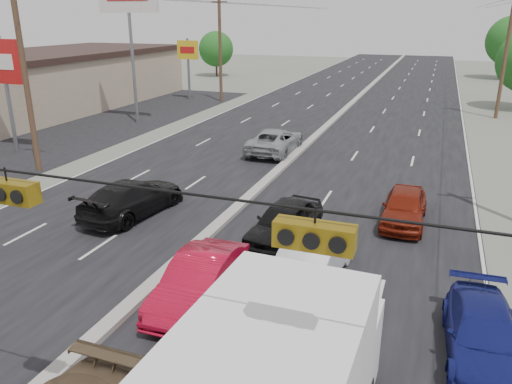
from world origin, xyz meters
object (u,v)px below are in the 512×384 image
at_px(pole_sign_mid, 4,68).
at_px(tree_right_far, 511,41).
at_px(tree_left_far, 216,49).
at_px(queue_car_b, 312,257).
at_px(queue_car_e, 404,207).
at_px(oncoming_near, 133,198).
at_px(utility_pole_right_c, 506,55).
at_px(pole_sign_far, 188,55).
at_px(oncoming_far, 275,141).
at_px(queue_car_a, 284,222).
at_px(queue_car_d, 483,336).
at_px(utility_pole_left_c, 220,48).
at_px(red_sedan, 200,281).
at_px(pole_sign_billboard, 128,4).
at_px(utility_pole_left_b, 25,77).

distance_m(pole_sign_mid, tree_right_far, 61.59).
distance_m(tree_left_far, queue_car_b, 58.10).
relative_size(tree_right_far, queue_car_e, 1.94).
xyz_separation_m(queue_car_b, oncoming_near, (-8.55, 2.82, -0.02)).
height_order(utility_pole_right_c, queue_car_b, utility_pole_right_c).
relative_size(pole_sign_far, oncoming_far, 1.10).
bearing_deg(queue_car_e, queue_car_a, -141.10).
xyz_separation_m(utility_pole_right_c, queue_car_d, (-3.00, -33.99, -4.47)).
height_order(utility_pole_left_c, oncoming_near, utility_pole_left_c).
height_order(utility_pole_left_c, queue_car_e, utility_pole_left_c).
bearing_deg(red_sedan, queue_car_e, 56.76).
bearing_deg(pole_sign_mid, oncoming_near, -27.45).
xyz_separation_m(red_sedan, queue_car_a, (1.08, 5.03, 0.02)).
height_order(red_sedan, queue_car_a, queue_car_a).
relative_size(pole_sign_billboard, queue_car_d, 2.52).
relative_size(red_sedan, queue_car_e, 1.07).
xyz_separation_m(pole_sign_mid, red_sedan, (18.80, -12.11, -4.38)).
xyz_separation_m(tree_left_far, tree_right_far, (38.00, 10.00, 1.24)).
bearing_deg(queue_car_d, tree_left_far, 117.73).
bearing_deg(tree_left_far, queue_car_a, -63.11).
bearing_deg(pole_sign_mid, utility_pole_left_b, -33.69).
bearing_deg(oncoming_far, queue_car_e, 133.12).
xyz_separation_m(queue_car_a, oncoming_far, (-4.28, 12.16, 0.00)).
bearing_deg(queue_car_e, queue_car_b, -112.39).
height_order(pole_sign_far, queue_car_e, pole_sign_far).
distance_m(pole_sign_billboard, oncoming_far, 16.17).
distance_m(pole_sign_mid, queue_car_b, 23.99).
distance_m(tree_left_far, queue_car_d, 62.58).
bearing_deg(red_sedan, pole_sign_far, 116.39).
distance_m(queue_car_b, oncoming_near, 9.00).
xyz_separation_m(pole_sign_mid, queue_car_d, (26.50, -11.99, -4.48)).
height_order(tree_right_far, oncoming_near, tree_right_far).
bearing_deg(utility_pole_left_b, oncoming_near, -23.83).
bearing_deg(queue_car_e, queue_car_d, -72.55).
xyz_separation_m(utility_pole_left_b, queue_car_d, (22.00, -8.99, -4.47)).
bearing_deg(queue_car_b, oncoming_far, 118.73).
bearing_deg(pole_sign_mid, tree_left_far, 96.79).
height_order(utility_pole_left_b, tree_right_far, utility_pole_left_b).
height_order(queue_car_b, oncoming_near, queue_car_b).
bearing_deg(queue_car_b, pole_sign_far, 129.67).
distance_m(utility_pole_left_b, oncoming_near, 10.28).
bearing_deg(queue_car_e, pole_sign_billboard, 147.75).
relative_size(pole_sign_billboard, red_sedan, 2.45).
bearing_deg(pole_sign_billboard, oncoming_near, -57.89).
distance_m(pole_sign_far, tree_right_far, 43.87).
relative_size(utility_pole_left_b, queue_car_a, 2.25).
height_order(utility_pole_left_b, queue_car_d, utility_pole_left_b).
height_order(queue_car_a, oncoming_near, oncoming_near).
bearing_deg(tree_left_far, queue_car_d, -59.74).
bearing_deg(tree_left_far, pole_sign_far, -73.30).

